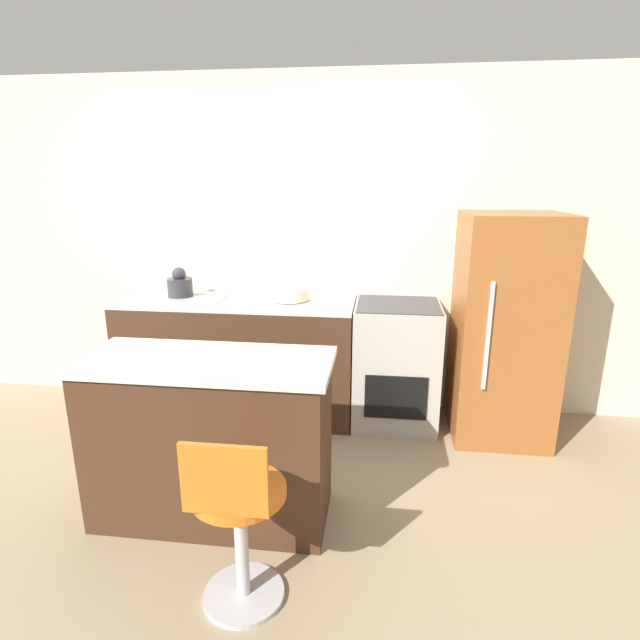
# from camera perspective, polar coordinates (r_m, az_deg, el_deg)

# --- Properties ---
(ground_plane) EXTENTS (14.00, 14.00, 0.00)m
(ground_plane) POSITION_cam_1_polar(r_m,az_deg,el_deg) (3.86, -6.34, -12.56)
(ground_plane) COLOR #998466
(wall_back) EXTENTS (8.00, 0.06, 2.60)m
(wall_back) POSITION_cam_1_polar(r_m,az_deg,el_deg) (4.05, -4.82, 8.29)
(wall_back) COLOR beige
(wall_back) RESTS_ON ground_plane
(back_counter) EXTENTS (1.82, 0.58, 0.94)m
(back_counter) POSITION_cam_1_polar(r_m,az_deg,el_deg) (4.01, -9.32, -4.23)
(back_counter) COLOR #422819
(back_counter) RESTS_ON ground_plane
(kitchen_island) EXTENTS (1.32, 0.56, 0.93)m
(kitchen_island) POSITION_cam_1_polar(r_m,az_deg,el_deg) (2.85, -12.37, -13.09)
(kitchen_island) COLOR #422819
(kitchen_island) RESTS_ON ground_plane
(oven_range) EXTENTS (0.63, 0.60, 0.94)m
(oven_range) POSITION_cam_1_polar(r_m,az_deg,el_deg) (3.85, 8.64, -5.01)
(oven_range) COLOR #B7B2A8
(oven_range) RESTS_ON ground_plane
(refrigerator) EXTENTS (0.67, 0.73, 1.61)m
(refrigerator) POSITION_cam_1_polar(r_m,az_deg,el_deg) (3.79, 20.28, -0.83)
(refrigerator) COLOR #995628
(refrigerator) RESTS_ON ground_plane
(stool_chair) EXTENTS (0.41, 0.41, 0.87)m
(stool_chair) POSITION_cam_1_polar(r_m,az_deg,el_deg) (2.32, -9.34, -21.83)
(stool_chair) COLOR #B7B7BC
(stool_chair) RESTS_ON ground_plane
(kettle) EXTENTS (0.20, 0.20, 0.23)m
(kettle) POSITION_cam_1_polar(r_m,az_deg,el_deg) (4.05, -15.73, 3.89)
(kettle) COLOR #333338
(kettle) RESTS_ON back_counter
(mixing_bowl) EXTENTS (0.30, 0.30, 0.08)m
(mixing_bowl) POSITION_cam_1_polar(r_m,az_deg,el_deg) (3.81, -3.47, 2.97)
(mixing_bowl) COLOR beige
(mixing_bowl) RESTS_ON back_counter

